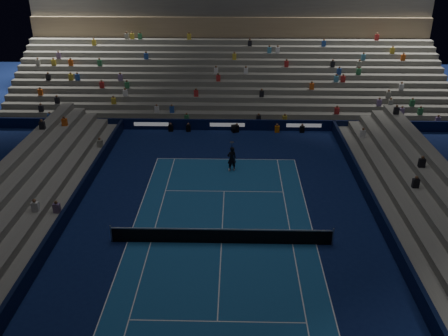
% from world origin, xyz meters
% --- Properties ---
extents(ground, '(90.00, 90.00, 0.00)m').
position_xyz_m(ground, '(0.00, 0.00, 0.00)').
color(ground, '#0B1645').
rests_on(ground, ground).
extents(court_surface, '(10.97, 23.77, 0.01)m').
position_xyz_m(court_surface, '(0.00, 0.00, 0.01)').
color(court_surface, '#184D88').
rests_on(court_surface, ground).
extents(sponsor_barrier_far, '(44.00, 0.25, 1.00)m').
position_xyz_m(sponsor_barrier_far, '(0.00, 18.50, 0.50)').
color(sponsor_barrier_far, '#080F33').
rests_on(sponsor_barrier_far, ground).
extents(sponsor_barrier_east, '(0.25, 37.00, 1.00)m').
position_xyz_m(sponsor_barrier_east, '(9.70, 0.00, 0.50)').
color(sponsor_barrier_east, black).
rests_on(sponsor_barrier_east, ground).
extents(sponsor_barrier_west, '(0.25, 37.00, 1.00)m').
position_xyz_m(sponsor_barrier_west, '(-9.70, 0.00, 0.50)').
color(sponsor_barrier_west, black).
rests_on(sponsor_barrier_west, ground).
extents(grandstand_main, '(44.00, 15.20, 11.20)m').
position_xyz_m(grandstand_main, '(0.00, 27.90, 3.38)').
color(grandstand_main, slate).
rests_on(grandstand_main, ground).
extents(tennis_net, '(12.90, 0.10, 1.10)m').
position_xyz_m(tennis_net, '(0.00, 0.00, 0.50)').
color(tennis_net, '#B2B2B7').
rests_on(tennis_net, ground).
extents(tennis_player, '(0.82, 0.67, 1.92)m').
position_xyz_m(tennis_player, '(0.49, 9.87, 0.96)').
color(tennis_player, black).
rests_on(tennis_player, ground).
extents(broadcast_camera, '(0.63, 1.00, 0.62)m').
position_xyz_m(broadcast_camera, '(0.66, 17.98, 0.32)').
color(broadcast_camera, black).
rests_on(broadcast_camera, ground).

